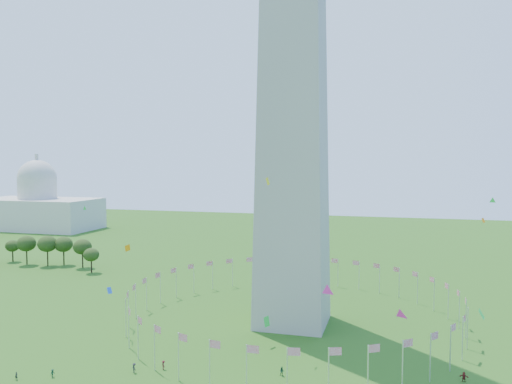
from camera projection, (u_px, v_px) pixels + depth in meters
flag_ring at (293, 305)px, 123.50m from camera, size 80.24×80.24×9.00m
capitol_building at (37, 190)px, 295.38m from camera, size 70.00×35.00×46.00m
kites_aloft at (347, 274)px, 94.61m from camera, size 128.47×62.11×34.22m
tree_line_west at (37, 251)px, 191.39m from camera, size 55.31×15.06×12.80m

